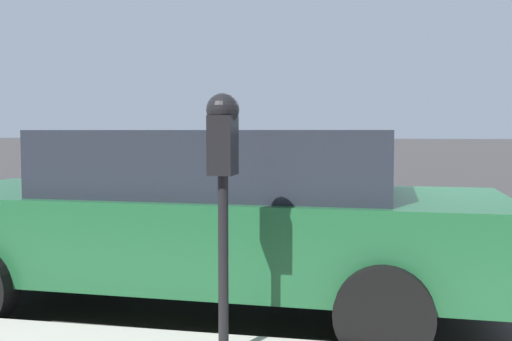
{
  "coord_description": "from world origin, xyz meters",
  "views": [
    {
      "loc": [
        -5.91,
        -0.07,
        1.49
      ],
      "look_at": [
        -2.13,
        0.7,
        1.23
      ],
      "focal_mm": 42.0,
      "sensor_mm": 36.0,
      "label": 1
    }
  ],
  "objects": [
    {
      "name": "ground_plane",
      "position": [
        0.0,
        0.0,
        0.0
      ],
      "size": [
        220.0,
        220.0,
        0.0
      ],
      "primitive_type": "plane",
      "color": "#3D3A3A"
    },
    {
      "name": "parking_meter",
      "position": [
        -2.59,
        0.8,
        1.34
      ],
      "size": [
        0.21,
        0.19,
        1.54
      ],
      "color": "black",
      "rests_on": "sidewalk"
    },
    {
      "name": "car_green",
      "position": [
        -1.15,
        1.31,
        0.79
      ],
      "size": [
        2.1,
        4.88,
        1.49
      ],
      "rotation": [
        0.0,
        0.0,
        -0.02
      ],
      "color": "#1E5B33",
      "rests_on": "ground_plane"
    }
  ]
}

